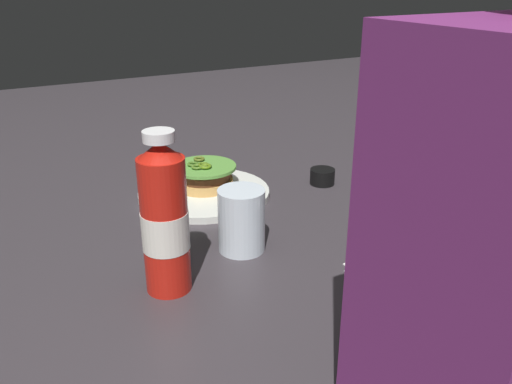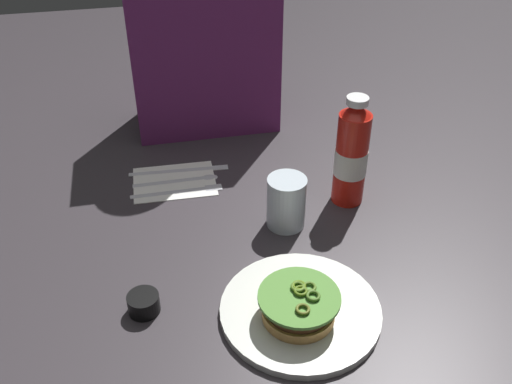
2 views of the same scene
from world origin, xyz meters
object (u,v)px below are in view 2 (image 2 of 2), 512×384
object	(u,v)px
napkin	(174,181)
butter_knife	(185,169)
fork_utensil	(185,190)
water_glass	(286,202)
diner_person	(202,30)
burger_sandwich	(299,306)
spoon_utensil	(188,178)
dinner_plate	(300,310)
condiment_cup	(144,303)
ketchup_bottle	(351,155)

from	to	relation	value
napkin	butter_knife	xyz separation A→B (m)	(0.03, 0.04, 0.00)
fork_utensil	butter_knife	size ratio (longest dim) A/B	0.88
napkin	water_glass	bearing A→B (deg)	-43.49
diner_person	burger_sandwich	bearing A→B (deg)	-85.98
burger_sandwich	water_glass	bearing A→B (deg)	80.05
burger_sandwich	butter_knife	distance (m)	0.50
spoon_utensil	napkin	bearing A→B (deg)	-179.90
dinner_plate	napkin	distance (m)	0.46
condiment_cup	spoon_utensil	bearing A→B (deg)	72.85
water_glass	condiment_cup	xyz separation A→B (m)	(-0.28, -0.17, -0.04)
burger_sandwich	ketchup_bottle	bearing A→B (deg)	58.01
fork_utensil	burger_sandwich	bearing A→B (deg)	-70.80
dinner_plate	fork_utensil	size ratio (longest dim) A/B	1.35
dinner_plate	napkin	bearing A→B (deg)	111.33
napkin	fork_utensil	bearing A→B (deg)	-66.16
spoon_utensil	butter_knife	xyz separation A→B (m)	(-0.00, 0.04, 0.00)
burger_sandwich	diner_person	world-z (taller)	diner_person
ketchup_bottle	fork_utensil	distance (m)	0.36
condiment_cup	butter_knife	world-z (taller)	condiment_cup
burger_sandwich	spoon_utensil	world-z (taller)	burger_sandwich
burger_sandwich	diner_person	distance (m)	0.73
condiment_cup	fork_utensil	distance (m)	0.34
diner_person	spoon_utensil	bearing A→B (deg)	-107.46
diner_person	condiment_cup	bearing A→B (deg)	-107.28
spoon_utensil	diner_person	size ratio (longest dim) A/B	0.33
ketchup_bottle	water_glass	bearing A→B (deg)	-160.19
burger_sandwich	water_glass	size ratio (longest dim) A/B	1.25
water_glass	diner_person	bearing A→B (deg)	101.78
dinner_plate	spoon_utensil	size ratio (longest dim) A/B	1.42
napkin	diner_person	xyz separation A→B (m)	(0.11, 0.25, 0.24)
water_glass	spoon_utensil	world-z (taller)	water_glass
butter_knife	diner_person	xyz separation A→B (m)	(0.08, 0.21, 0.24)
dinner_plate	water_glass	xyz separation A→B (m)	(0.04, 0.23, 0.05)
spoon_utensil	diner_person	world-z (taller)	diner_person
butter_knife	condiment_cup	bearing A→B (deg)	-105.50
dinner_plate	ketchup_bottle	distance (m)	0.35
water_glass	diner_person	world-z (taller)	diner_person
burger_sandwich	fork_utensil	size ratio (longest dim) A/B	0.67
water_glass	spoon_utensil	size ratio (longest dim) A/B	0.56
water_glass	condiment_cup	world-z (taller)	water_glass
burger_sandwich	butter_knife	xyz separation A→B (m)	(-0.13, 0.48, -0.03)
ketchup_bottle	dinner_plate	bearing A→B (deg)	-122.26
water_glass	napkin	world-z (taller)	water_glass
spoon_utensil	burger_sandwich	bearing A→B (deg)	-73.76
water_glass	ketchup_bottle	bearing A→B (deg)	19.81
dinner_plate	condiment_cup	xyz separation A→B (m)	(-0.25, 0.06, 0.01)
spoon_utensil	fork_utensil	bearing A→B (deg)	-104.86
napkin	spoon_utensil	size ratio (longest dim) A/B	0.95
burger_sandwich	ketchup_bottle	distance (m)	0.36
fork_utensil	diner_person	distance (m)	0.39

